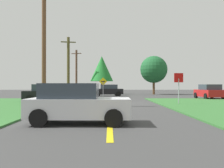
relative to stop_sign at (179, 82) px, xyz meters
The scene contains 13 objects.
ground_plane 6.07m from the stop_sign, 160.83° to the left, with size 120.00×120.00×0.00m, color #3B3B3B.
lane_stripe_center 8.39m from the stop_sign, 132.03° to the right, with size 0.20×14.00×0.01m, color yellow.
stop_sign is the anchor object (origin of this frame).
car_behind_on_main_road 11.88m from the stop_sign, 125.09° to the right, with size 4.08×2.15×1.62m.
parked_car_near_building 11.49m from the stop_sign, 164.26° to the left, with size 4.64×2.40×1.62m.
car_approaching_junction 16.43m from the stop_sign, 110.45° to the left, with size 4.41×2.54×1.62m.
car_on_crossroad 9.86m from the stop_sign, 54.79° to the left, with size 2.32×4.07×1.62m.
utility_pole_near 10.76m from the stop_sign, behind, with size 1.80×0.31×8.71m.
utility_pole_mid 15.01m from the stop_sign, 134.83° to the left, with size 1.79×0.47×7.35m.
utility_pole_far 25.10m from the stop_sign, 116.27° to the left, with size 1.76×0.61×7.47m.
direction_sign 10.38m from the stop_sign, 126.72° to the left, with size 0.91×0.08×2.41m.
oak_tree_left 24.34m from the stop_sign, 106.37° to the left, with size 3.93×3.93×6.54m.
pine_tree_center 21.48m from the stop_sign, 85.15° to the left, with size 4.45×4.45×6.34m.
Camera 1 is at (-0.02, -21.69, 1.55)m, focal length 40.13 mm.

